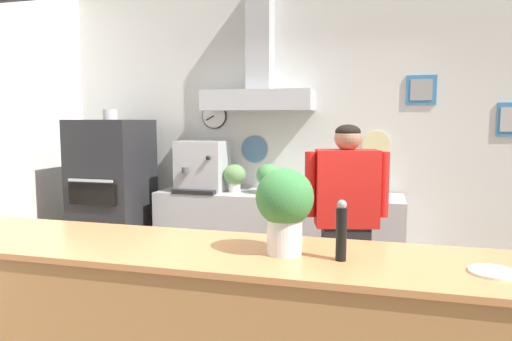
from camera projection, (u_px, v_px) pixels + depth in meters
The scene contains 12 objects.
back_wall_assembly at pixel (306, 122), 4.53m from camera, with size 5.40×2.38×3.05m.
back_prep_counter at pixel (277, 241), 4.48m from camera, with size 2.37×0.60×0.94m.
pizza_oven at pixel (113, 201), 4.60m from camera, with size 0.66×0.71×1.75m.
shop_worker at pixel (346, 231), 3.23m from camera, with size 0.58×0.31×1.61m.
espresso_machine at pixel (203, 166), 4.57m from camera, with size 0.47×0.49×0.50m.
potted_sage at pixel (369, 182), 4.20m from camera, with size 0.18×0.18×0.24m.
potted_rosemary at pixel (320, 182), 4.30m from camera, with size 0.22×0.22×0.23m.
potted_thyme at pixel (269, 177), 4.40m from camera, with size 0.24×0.24×0.29m.
potted_oregano at pixel (235, 176), 4.48m from camera, with size 0.22×0.22×0.27m.
condiment_plate at pixel (493, 272), 1.89m from camera, with size 0.19×0.19×0.01m.
pepper_grinder at pixel (341, 231), 2.05m from camera, with size 0.05×0.05×0.28m.
basil_vase at pixel (285, 207), 2.14m from camera, with size 0.27×0.27×0.41m.
Camera 1 is at (0.66, -2.43, 1.64)m, focal length 32.05 mm.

